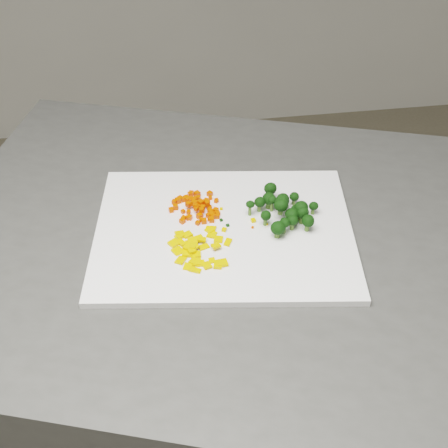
{
  "coord_description": "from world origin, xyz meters",
  "views": [
    {
      "loc": [
        0.03,
        -0.59,
        1.54
      ],
      "look_at": [
        0.14,
        0.15,
        0.92
      ],
      "focal_mm": 50.0,
      "sensor_mm": 36.0,
      "label": 1
    }
  ],
  "objects": [
    {
      "name": "carrot_cube_35",
      "position": [
        0.06,
        0.2,
        0.91
      ],
      "size": [
        0.01,
        0.01,
        0.01
      ],
      "primitive_type": "cube",
      "rotation": [
        0.0,
        0.0,
        1.73
      ],
      "color": "#EF3702",
      "rests_on": "carrot_pile"
    },
    {
      "name": "carrot_cube_28",
      "position": [
        0.1,
        0.17,
        0.91
      ],
      "size": [
        0.01,
        0.01,
        0.01
      ],
      "primitive_type": "cube",
      "rotation": [
        0.0,
        0.0,
        1.72
      ],
      "color": "#EF3702",
      "rests_on": "carrot_pile"
    },
    {
      "name": "carrot_cube_33",
      "position": [
        0.1,
        0.19,
        0.92
      ],
      "size": [
        0.01,
        0.01,
        0.01
      ],
      "primitive_type": "cube",
      "rotation": [
        0.0,
        0.0,
        2.39
      ],
      "color": "#EF3702",
      "rests_on": "carrot_pile"
    },
    {
      "name": "broccoli_floret_9",
      "position": [
        0.25,
        0.16,
        0.92
      ],
      "size": [
        0.02,
        0.02,
        0.02
      ],
      "primitive_type": null,
      "color": "black",
      "rests_on": "broccoli_pile"
    },
    {
      "name": "carrot_cube_21",
      "position": [
        0.13,
        0.24,
        0.91
      ],
      "size": [
        0.01,
        0.01,
        0.01
      ],
      "primitive_type": "cube",
      "rotation": [
        0.0,
        0.0,
        0.67
      ],
      "color": "#EF3702",
      "rests_on": "carrot_pile"
    },
    {
      "name": "pepper_chunk_8",
      "position": [
        0.08,
        0.14,
        0.91
      ],
      "size": [
        0.02,
        0.02,
        0.01
      ],
      "primitive_type": "cube",
      "rotation": [
        -0.08,
        0.06,
        1.95
      ],
      "color": "#FDB30D",
      "rests_on": "pepper_pile"
    },
    {
      "name": "carrot_cube_29",
      "position": [
        0.07,
        0.21,
        0.91
      ],
      "size": [
        0.01,
        0.01,
        0.01
      ],
      "primitive_type": "cube",
      "rotation": [
        0.0,
        0.0,
        1.04
      ],
      "color": "#EF3702",
      "rests_on": "carrot_pile"
    },
    {
      "name": "stray_bit_0",
      "position": [
        0.12,
        0.18,
        0.91
      ],
      "size": [
        0.01,
        0.01,
        0.0
      ],
      "primitive_type": "cube",
      "rotation": [
        0.0,
        0.0,
        1.74
      ],
      "color": "#FDB30D",
      "rests_on": "cutting_board"
    },
    {
      "name": "broccoli_floret_10",
      "position": [
        0.23,
        0.16,
        0.94
      ],
      "size": [
        0.03,
        0.03,
        0.03
      ],
      "primitive_type": null,
      "color": "black",
      "rests_on": "broccoli_pile"
    },
    {
      "name": "pepper_chunk_5",
      "position": [
        0.1,
        0.13,
        0.92
      ],
      "size": [
        0.01,
        0.01,
        0.0
      ],
      "primitive_type": "cube",
      "rotation": [
        -0.03,
        -0.1,
        1.9
      ],
      "color": "#FDB30D",
      "rests_on": "pepper_pile"
    },
    {
      "name": "carrot_cube_37",
      "position": [
        0.13,
        0.18,
        0.91
      ],
      "size": [
        0.01,
        0.01,
        0.01
      ],
      "primitive_type": "cube",
      "rotation": [
        0.0,
        0.0,
        0.43
      ],
      "color": "#EF3702",
      "rests_on": "carrot_pile"
    },
    {
      "name": "pepper_chunk_27",
      "position": [
        0.12,
        0.1,
        0.92
      ],
      "size": [
        0.02,
        0.01,
        0.0
      ],
      "primitive_type": "cube",
      "rotation": [
        -0.12,
        0.0,
        0.29
      ],
      "color": "#FDB30D",
      "rests_on": "pepper_pile"
    },
    {
      "name": "carrot_cube_51",
      "position": [
        0.13,
        0.19,
        0.91
      ],
      "size": [
        0.01,
        0.01,
        0.01
      ],
      "primitive_type": "cube",
      "rotation": [
        0.0,
        0.0,
        2.54
      ],
      "color": "#EF3702",
      "rests_on": "carrot_pile"
    },
    {
      "name": "pepper_chunk_2",
      "position": [
        0.08,
        0.08,
        0.91
      ],
      "size": [
        0.02,
        0.02,
        0.01
      ],
      "primitive_type": "cube",
      "rotation": [
        0.0,
        0.08,
        0.85
      ],
      "color": "#FDB30D",
      "rests_on": "pepper_pile"
    },
    {
      "name": "broccoli_floret_18",
      "position": [
        0.22,
        0.19,
        0.92
      ],
      "size": [
        0.03,
        0.03,
        0.03
      ],
      "primitive_type": null,
      "color": "black",
      "rests_on": "broccoli_pile"
    },
    {
      "name": "carrot_pile",
      "position": [
        0.1,
        0.2,
        0.92
      ],
      "size": [
        0.09,
        0.09,
        0.03
      ],
      "primitive_type": null,
      "color": "#EF3702",
      "rests_on": "cutting_board"
    },
    {
      "name": "pepper_chunk_7",
      "position": [
        0.07,
        0.15,
        0.91
      ],
      "size": [
        0.02,
        0.01,
        0.01
      ],
      "primitive_type": "cube",
      "rotation": [
        -0.09,
        0.11,
        0.2
      ],
      "color": "#FDB30D",
      "rests_on": "pepper_pile"
    },
    {
      "name": "pepper_chunk_15",
      "position": [
        0.12,
        0.07,
        0.91
      ],
      "size": [
        0.02,
        0.02,
        0.01
      ],
      "primitive_type": "cube",
      "rotation": [
        0.08,
        -0.11,
        2.89
      ],
      "color": "#FDB30D",
      "rests_on": "pepper_pile"
    },
    {
      "name": "pepper_chunk_33",
      "position": [
        0.11,
        0.08,
        0.91
      ],
      "size": [
        0.01,
        0.01,
        0.0
      ],
      "primitive_type": "cube",
      "rotation": [
        -0.06,
        0.02,
        1.66
      ],
      "color": "#FDB30D",
      "rests_on": "pepper_pile"
    },
    {
      "name": "carrot_cube_7",
      "position": [
        0.13,
        0.18,
        0.91
      ],
      "size": [
        0.01,
        0.01,
        0.01
      ],
      "primitive_type": "cube",
      "rotation": [
        0.0,
        0.0,
        1.22
      ],
      "color": "#EF3702",
      "rests_on": "carrot_pile"
    },
    {
      "name": "carrot_cube_42",
      "position": [
        0.12,
        0.21,
        0.91
      ],
      "size": [
        0.01,
        0.01,
        0.01
      ],
      "primitive_type": "cube",
      "rotation": [
        0.0,
        0.0,
        0.69
      ],
      "color": "#EF3702",
      "rests_on": "carrot_pile"
    },
    {
      "name": "pepper_chunk_24",
      "position": [
        0.08,
        0.12,
        0.91
      ],
      "size": [
        0.01,
        0.02,
        0.0
      ],
      "primitive_type": "cube",
      "rotation": [
        0.02,
        0.08,
        1.55
      ],
      "color": "#FDB30D",
      "rests_on": "pepper_pile"
    },
    {
      "name": "broccoli_floret_4",
      "position": [
        0.2,
        0.15,
        0.92
      ],
      "size": [
        0.02,
        0.02,
        0.03
      ],
      "primitive_type": null,
      "color": "black",
      "rests_on": "broccoli_pile"
    },
    {
      "name": "broccoli_floret_16",
      "position": [
        0.18,
        0.18,
        0.92
      ],
      "size": [
        0.02,
        0.02,
        0.03
      ],
      "primitive_type": null,
      "color": "black",
      "rests_on": "broccoli_pile"
    },
    {
      "name": "stray_bit_2",
      "position": [
        0.14,
        0.14,
        0.91
      ],
      "size": [
        0.01,
        0.01,
        0.0
      ],
      "primitive_type": "cube",
      "rotation": [
        0.0,
        0.0,
        2.67
      ],
      "color": "#FDB30D",
      "rests_on": "cutting_board"
    },
    {
      "name": "carrot_cube_10",
      "position": [
        0.09,
        0.23,
        0.92
      ],
      "size": [
        0.01,
        0.01,
        0.01
      ],
      "primitive_type": "cube",
      "rotation": [
        0.0,
        0.0,
        2.35
      ],
      "color": "#EF3702",
      "rests_on": "carrot_pile"
    },
    {
      "name": "carrot_cube_63",
      "position": [
        0.11,
        0.19,
        0.92
      ],
      "size": [
        0.01,
        0.01,
        0.01
      ],
      "primitive_type": "cube",
      "rotation": [
        0.0,
        0.0,
        1.65
      ],
      "color": "#EF3702",
      "rests_on": "carrot_pile"
    },
    {
      "name": "pepper_chunk_26",
      "position": [
        0.09,
        0.07,
        0.91
      ],
      "size": [
        0.01,
        0.01,
        0.0
      ],
      "primitive_type": "cube",
      "rotation": [
        -0.09,
        0.03,
        1.57
      ],
      "color": "#FDB30D",
      "rests_on": "pepper_pile"
    },
    {
      "name": "carrot_cube_59",
      "position": [
        0.09,
        0.22,
        0.92
      ],
      "size": [
        0.01,
        0.01,
        0.01
      ],
      "primitive_type": "cube",
      "rotation": [
        0.0,
        0.0,
        2.6
      ],
      "color": "#EF3702",
      "rests_on": "carrot_pile"
    },
    {
      "name": "carrot_cube_18",
      "position": [
        0.11,
        0.2,
        0.92
      ],
      "size": [
        0.01,
        0.01,
        0.01
      ],
      "primitive_type": "cube",
      "rotation": [
        0.0,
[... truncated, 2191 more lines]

